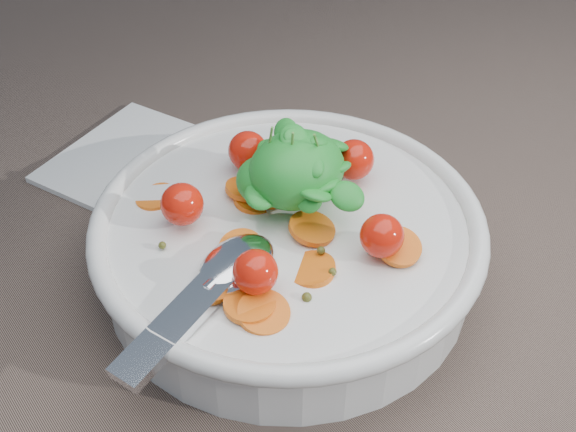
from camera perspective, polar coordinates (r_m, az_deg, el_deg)
ground at (r=0.54m, az=-2.44°, el=-3.81°), size 6.00×6.00×0.00m
bowl at (r=0.51m, az=-0.04°, el=-1.92°), size 0.30×0.27×0.12m
napkin at (r=0.65m, az=-12.06°, el=4.35°), size 0.17×0.16×0.01m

